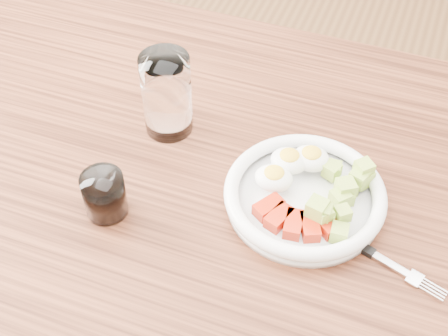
{
  "coord_description": "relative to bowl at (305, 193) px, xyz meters",
  "views": [
    {
      "loc": [
        0.22,
        -0.61,
        1.51
      ],
      "look_at": [
        -0.01,
        0.01,
        0.8
      ],
      "focal_mm": 50.0,
      "sensor_mm": 36.0,
      "label": 1
    }
  ],
  "objects": [
    {
      "name": "coffee_glass",
      "position": [
        -0.28,
        -0.12,
        0.01
      ],
      "size": [
        0.06,
        0.06,
        0.07
      ],
      "color": "white",
      "rests_on": "dining_table"
    },
    {
      "name": "dining_table",
      "position": [
        -0.12,
        -0.01,
        -0.12
      ],
      "size": [
        1.5,
        0.9,
        0.77
      ],
      "color": "brown",
      "rests_on": "ground"
    },
    {
      "name": "fork",
      "position": [
        0.1,
        -0.06,
        -0.02
      ],
      "size": [
        0.21,
        0.08,
        0.01
      ],
      "color": "black",
      "rests_on": "dining_table"
    },
    {
      "name": "water_glass",
      "position": [
        -0.26,
        0.08,
        0.05
      ],
      "size": [
        0.08,
        0.08,
        0.15
      ],
      "primitive_type": "cylinder",
      "color": "white",
      "rests_on": "dining_table"
    },
    {
      "name": "bowl",
      "position": [
        0.0,
        0.0,
        0.0
      ],
      "size": [
        0.25,
        0.25,
        0.06
      ],
      "color": "white",
      "rests_on": "dining_table"
    }
  ]
}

